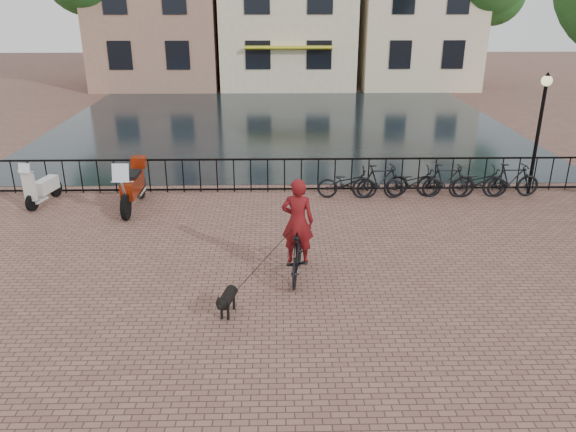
{
  "coord_description": "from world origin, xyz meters",
  "views": [
    {
      "loc": [
        -0.23,
        -7.9,
        5.56
      ],
      "look_at": [
        0.0,
        3.0,
        1.2
      ],
      "focal_mm": 35.0,
      "sensor_mm": 36.0,
      "label": 1
    }
  ],
  "objects_px": {
    "cyclist": "(297,235)",
    "scooter": "(42,180)",
    "motorcycle": "(132,181)",
    "lamp_post": "(541,114)",
    "dog": "(228,301)"
  },
  "relations": [
    {
      "from": "cyclist",
      "to": "dog",
      "type": "bearing_deg",
      "value": 54.52
    },
    {
      "from": "dog",
      "to": "motorcycle",
      "type": "bearing_deg",
      "value": 131.0
    },
    {
      "from": "lamp_post",
      "to": "motorcycle",
      "type": "distance_m",
      "value": 11.51
    },
    {
      "from": "scooter",
      "to": "cyclist",
      "type": "bearing_deg",
      "value": -21.83
    },
    {
      "from": "scooter",
      "to": "lamp_post",
      "type": "bearing_deg",
      "value": 13.32
    },
    {
      "from": "lamp_post",
      "to": "cyclist",
      "type": "xyz_separation_m",
      "value": [
        -7.02,
        -5.03,
        -1.42
      ]
    },
    {
      "from": "motorcycle",
      "to": "scooter",
      "type": "relative_size",
      "value": 1.43
    },
    {
      "from": "cyclist",
      "to": "motorcycle",
      "type": "relative_size",
      "value": 1.14
    },
    {
      "from": "scooter",
      "to": "dog",
      "type": "bearing_deg",
      "value": -35.43
    },
    {
      "from": "lamp_post",
      "to": "scooter",
      "type": "height_order",
      "value": "lamp_post"
    },
    {
      "from": "lamp_post",
      "to": "scooter",
      "type": "bearing_deg",
      "value": -178.07
    },
    {
      "from": "lamp_post",
      "to": "motorcycle",
      "type": "bearing_deg",
      "value": -175.46
    },
    {
      "from": "cyclist",
      "to": "dog",
      "type": "relative_size",
      "value": 2.94
    },
    {
      "from": "dog",
      "to": "motorcycle",
      "type": "height_order",
      "value": "motorcycle"
    },
    {
      "from": "cyclist",
      "to": "scooter",
      "type": "bearing_deg",
      "value": -25.82
    }
  ]
}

